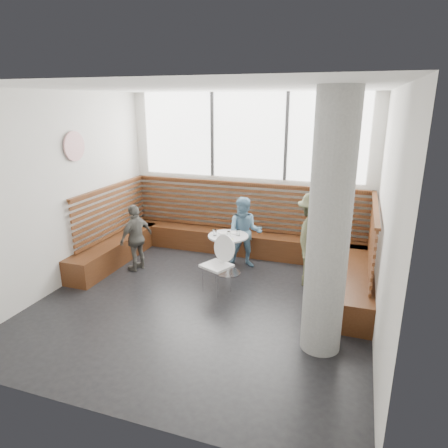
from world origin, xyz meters
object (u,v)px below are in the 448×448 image
(child_back, at_px, (245,233))
(child_left, at_px, (136,238))
(cafe_chair, at_px, (218,259))
(cafe_table, at_px, (228,246))
(adult_man, at_px, (314,240))
(concrete_column, at_px, (329,228))

(child_back, xyz_separation_m, child_left, (-1.85, -0.77, -0.05))
(cafe_chair, xyz_separation_m, child_left, (-1.72, 0.32, 0.07))
(cafe_table, relative_size, child_left, 0.60)
(cafe_chair, bearing_deg, adult_man, 50.27)
(adult_man, distance_m, child_back, 1.37)
(cafe_table, height_order, child_left, child_left)
(child_back, bearing_deg, cafe_chair, -108.88)
(cafe_table, bearing_deg, child_left, -168.23)
(cafe_table, relative_size, child_back, 0.55)
(cafe_table, relative_size, adult_man, 0.45)
(cafe_chair, height_order, adult_man, adult_man)
(child_back, bearing_deg, concrete_column, -64.94)
(cafe_chair, distance_m, child_back, 1.11)
(concrete_column, bearing_deg, child_back, 126.82)
(child_left, bearing_deg, adult_man, 114.16)
(cafe_table, height_order, cafe_chair, cafe_chair)
(concrete_column, relative_size, cafe_chair, 3.41)
(concrete_column, height_order, child_left, concrete_column)
(adult_man, distance_m, child_left, 3.19)
(concrete_column, xyz_separation_m, child_back, (-1.65, 2.20, -0.93))
(cafe_table, xyz_separation_m, child_left, (-1.67, -0.35, 0.09))
(cafe_table, distance_m, adult_man, 1.52)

